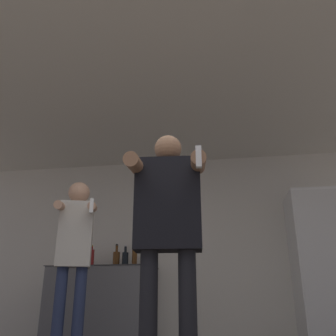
% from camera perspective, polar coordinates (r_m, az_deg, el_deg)
% --- Properties ---
extents(wall_back, '(7.00, 0.06, 2.55)m').
position_cam_1_polar(wall_back, '(5.26, 3.41, -12.04)').
color(wall_back, silver).
rests_on(wall_back, ground_plane).
extents(ceiling_slab, '(7.00, 3.83, 0.05)m').
position_cam_1_polar(ceiling_slab, '(4.10, 0.72, 9.92)').
color(ceiling_slab, silver).
rests_on(ceiling_slab, wall_back).
extents(refrigerator, '(0.67, 0.70, 1.86)m').
position_cam_1_polar(refrigerator, '(4.97, 22.71, -14.03)').
color(refrigerator, white).
rests_on(refrigerator, ground_plane).
extents(counter, '(1.38, 0.61, 1.00)m').
position_cam_1_polar(counter, '(5.12, -10.17, -20.23)').
color(counter, slate).
rests_on(counter, ground_plane).
extents(bottle_amber_bourbon, '(0.08, 0.08, 0.31)m').
position_cam_1_polar(bottle_amber_bourbon, '(5.29, -11.63, -13.30)').
color(bottle_amber_bourbon, maroon).
rests_on(bottle_amber_bourbon, counter).
extents(bottle_short_whiskey, '(0.07, 0.07, 0.35)m').
position_cam_1_polar(bottle_short_whiskey, '(5.12, -5.12, -13.26)').
color(bottle_short_whiskey, '#563314').
rests_on(bottle_short_whiskey, counter).
extents(bottle_green_wine, '(0.09, 0.09, 0.31)m').
position_cam_1_polar(bottle_green_wine, '(5.18, -7.89, -13.53)').
color(bottle_green_wine, '#563314').
rests_on(bottle_green_wine, counter).
extents(bottle_red_label, '(0.08, 0.08, 0.34)m').
position_cam_1_polar(bottle_red_label, '(5.40, -14.76, -13.25)').
color(bottle_red_label, silver).
rests_on(bottle_red_label, counter).
extents(bottle_dark_rum, '(0.08, 0.08, 0.30)m').
position_cam_1_polar(bottle_dark_rum, '(5.15, -6.55, -13.55)').
color(bottle_dark_rum, black).
rests_on(bottle_dark_rum, counter).
extents(person_woman_foreground, '(0.55, 0.49, 1.68)m').
position_cam_1_polar(person_woman_foreground, '(2.55, -0.01, -8.28)').
color(person_woman_foreground, black).
rests_on(person_woman_foreground, ground_plane).
extents(person_man_side, '(0.48, 0.50, 1.75)m').
position_cam_1_polar(person_man_side, '(3.93, -14.08, -11.58)').
color(person_man_side, navy).
rests_on(person_man_side, ground_plane).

